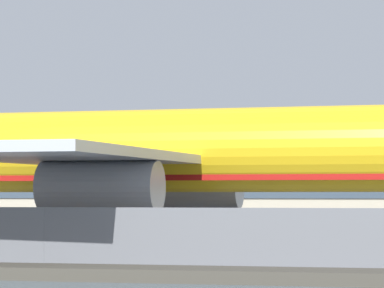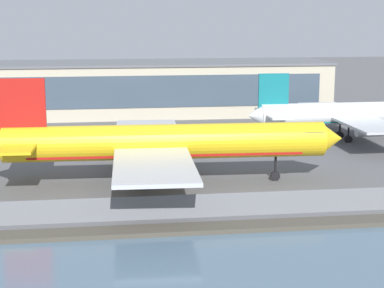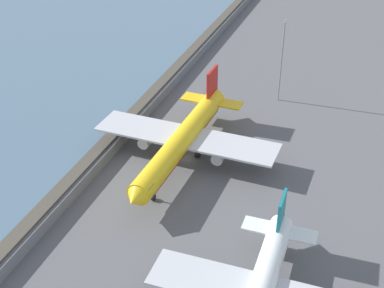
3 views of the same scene
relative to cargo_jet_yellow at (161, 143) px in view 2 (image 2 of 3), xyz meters
name	(u,v)px [view 2 (image 2 of 3)]	position (x,y,z in m)	size (l,w,h in m)	color
ground_plane	(156,183)	(-0.74, 0.52, -5.57)	(500.00, 500.00, 0.00)	#565659
shoreline_seawall	(171,230)	(-0.74, -19.98, -5.32)	(320.00, 3.00, 0.50)	#474238
perimeter_fence	(167,207)	(-0.74, -15.48, -4.20)	(280.00, 0.10, 2.73)	slate
cargo_jet_yellow	(161,143)	(0.00, 0.00, 0.00)	(48.81, 41.62, 14.58)	yellow
passenger_jet_white_teal	(355,114)	(37.76, 26.07, -0.82)	(41.24, 35.00, 12.44)	white
baggage_tug	(118,153)	(-5.54, 16.41, -4.76)	(2.96, 3.57, 1.80)	yellow
terminal_building	(134,88)	(-0.77, 62.50, 0.44)	(89.05, 20.44, 11.99)	#BCB299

